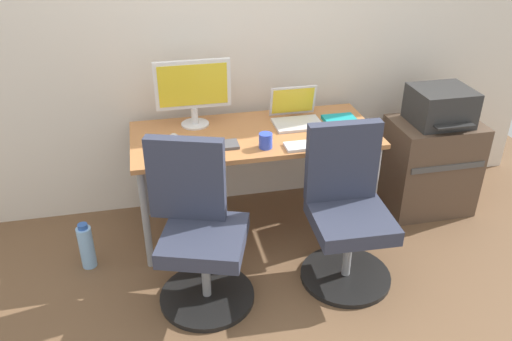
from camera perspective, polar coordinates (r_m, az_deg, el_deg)
ground_plane at (r=3.66m, az=-0.17°, el=-5.90°), size 5.28×5.28×0.00m
back_wall at (r=3.50m, az=-1.70°, el=15.91°), size 4.40×0.04×2.60m
desk at (r=3.33m, az=-0.18°, el=3.14°), size 1.54×0.68×0.70m
office_chair_left at (r=2.88m, az=-6.28°, el=-6.74°), size 0.56×0.56×0.94m
office_chair_right at (r=3.06m, az=9.89°, el=-4.65°), size 0.54×0.54×0.94m
side_cabinet at (r=3.89m, az=18.43°, el=0.51°), size 0.59×0.44×0.67m
printer at (r=3.71m, az=19.52°, el=6.66°), size 0.38×0.40×0.24m
water_bottle_on_floor at (r=3.38m, az=-18.03°, el=-7.88°), size 0.09×0.09×0.31m
desktop_monitor at (r=3.34m, az=-6.90°, el=8.88°), size 0.48×0.18×0.43m
open_laptop at (r=3.44m, az=4.37°, el=6.15°), size 0.31×0.27×0.22m
keyboard_by_monitor at (r=3.12m, az=-5.04°, el=2.64°), size 0.34×0.12×0.02m
keyboard_by_laptop at (r=3.15m, az=6.23°, el=2.81°), size 0.34×0.12×0.02m
mouse_by_monitor at (r=3.01m, az=-4.20°, el=1.82°), size 0.06×0.10×0.03m
mouse_by_laptop at (r=3.25m, az=-8.96°, el=3.63°), size 0.06×0.10×0.03m
coffee_mug at (r=3.09m, az=1.06°, el=3.28°), size 0.08×0.08×0.09m
pen_cup at (r=3.60m, az=4.17°, el=7.17°), size 0.07×0.07×0.10m
notebook at (r=3.50m, az=9.12°, el=5.52°), size 0.21×0.15×0.03m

